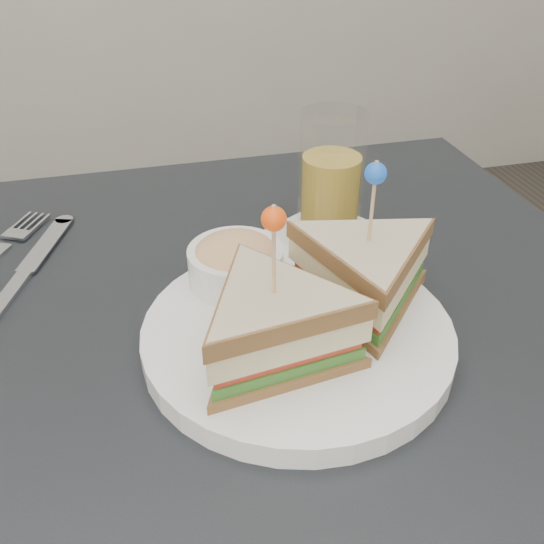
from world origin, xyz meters
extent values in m
cube|color=black|center=(0.00, 0.00, 0.73)|extent=(0.80, 0.80, 0.03)
cylinder|color=black|center=(-0.35, 0.35, 0.36)|extent=(0.04, 0.04, 0.72)
cylinder|color=black|center=(0.35, 0.35, 0.36)|extent=(0.04, 0.04, 0.72)
cylinder|color=white|center=(0.02, -0.04, 0.76)|extent=(0.37, 0.37, 0.02)
cylinder|color=white|center=(0.02, -0.04, 0.77)|extent=(0.37, 0.37, 0.01)
cylinder|color=#E1B481|center=(-0.01, -0.08, 0.87)|extent=(0.00, 0.00, 0.09)
sphere|color=#FF4E10|center=(-0.01, -0.08, 0.91)|extent=(0.02, 0.02, 0.02)
cylinder|color=#E1B481|center=(0.09, -0.02, 0.87)|extent=(0.00, 0.00, 0.09)
sphere|color=blue|center=(0.09, -0.02, 0.91)|extent=(0.02, 0.02, 0.02)
cylinder|color=white|center=(-0.02, 0.04, 0.79)|extent=(0.12, 0.12, 0.04)
ellipsoid|color=#E0B772|center=(-0.02, 0.04, 0.80)|extent=(0.11, 0.11, 0.04)
cube|color=silver|center=(-0.25, 0.23, 0.75)|extent=(0.04, 0.03, 0.00)
cube|color=silver|center=(-0.25, 0.10, 0.75)|extent=(0.05, 0.10, 0.01)
cube|color=silver|center=(-0.21, 0.20, 0.75)|extent=(0.06, 0.12, 0.00)
cylinder|color=silver|center=(-0.20, 0.25, 0.75)|extent=(0.03, 0.03, 0.00)
cube|color=silver|center=(0.11, 0.14, 0.75)|extent=(0.16, 0.16, 0.00)
cylinder|color=gold|center=(0.11, 0.14, 0.80)|extent=(0.09, 0.09, 0.09)
cylinder|color=white|center=(0.11, 0.14, 0.83)|extent=(0.10, 0.10, 0.15)
cube|color=white|center=(0.12, 0.16, 0.85)|extent=(0.02, 0.02, 0.02)
cube|color=white|center=(0.11, 0.13, 0.84)|extent=(0.02, 0.02, 0.02)
camera|label=1|loc=(-0.11, -0.45, 1.12)|focal=40.00mm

